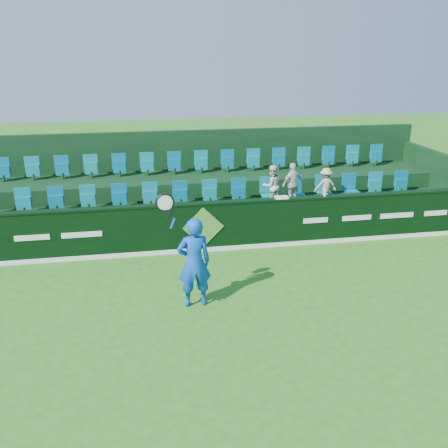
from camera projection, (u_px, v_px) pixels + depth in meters
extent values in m
plane|color=#286D19|center=(231.00, 328.00, 9.73)|extent=(60.00, 60.00, 0.00)
cube|color=black|center=(203.00, 228.00, 13.22)|extent=(16.00, 0.20, 1.30)
cube|color=black|center=(202.00, 203.00, 13.00)|extent=(16.00, 0.24, 0.05)
cube|color=white|center=(204.00, 250.00, 13.32)|extent=(16.00, 0.02, 0.12)
cube|color=#4D8B32|center=(203.00, 227.00, 13.10)|extent=(1.10, 0.02, 1.10)
cube|color=white|center=(32.00, 238.00, 12.38)|extent=(0.85, 0.01, 0.14)
cube|color=white|center=(82.00, 235.00, 12.58)|extent=(1.00, 0.01, 0.14)
cube|color=white|center=(316.00, 220.00, 13.62)|extent=(0.70, 0.01, 0.14)
cube|color=white|center=(357.00, 218.00, 13.82)|extent=(0.85, 0.01, 0.14)
cube|color=white|center=(397.00, 215.00, 14.02)|extent=(1.00, 0.01, 0.14)
cube|color=white|center=(436.00, 213.00, 14.22)|extent=(0.70, 0.01, 0.14)
cube|color=black|center=(198.00, 223.00, 14.33)|extent=(16.00, 2.00, 0.80)
cube|color=black|center=(190.00, 196.00, 16.00)|extent=(16.00, 1.80, 1.30)
cube|color=black|center=(186.00, 169.00, 16.71)|extent=(16.00, 0.20, 2.60)
cube|color=black|center=(434.00, 182.00, 16.28)|extent=(0.20, 4.00, 2.00)
cube|color=#0C7989|center=(195.00, 196.00, 14.46)|extent=(13.50, 0.50, 0.60)
cube|color=#0C7989|center=(188.00, 165.00, 15.96)|extent=(13.50, 0.50, 0.60)
imported|color=blue|center=(194.00, 263.00, 10.29)|extent=(0.74, 0.51, 1.94)
cylinder|color=#143FBF|center=(173.00, 223.00, 9.82)|extent=(0.12, 0.04, 0.22)
cylinder|color=black|center=(169.00, 214.00, 9.74)|extent=(0.11, 0.03, 0.20)
torus|color=black|center=(165.00, 203.00, 9.65)|extent=(0.49, 0.04, 0.49)
cylinder|color=silver|center=(165.00, 203.00, 9.65)|extent=(0.40, 0.01, 0.40)
imported|color=silver|center=(272.00, 186.00, 14.37)|extent=(0.68, 0.59, 1.20)
imported|color=silver|center=(293.00, 184.00, 14.47)|extent=(0.79, 0.55, 1.24)
imported|color=tan|center=(326.00, 186.00, 14.67)|extent=(0.68, 0.40, 1.05)
cube|color=white|center=(282.00, 197.00, 13.34)|extent=(0.35, 0.23, 0.05)
cylinder|color=silver|center=(325.00, 192.00, 13.51)|extent=(0.08, 0.08, 0.24)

